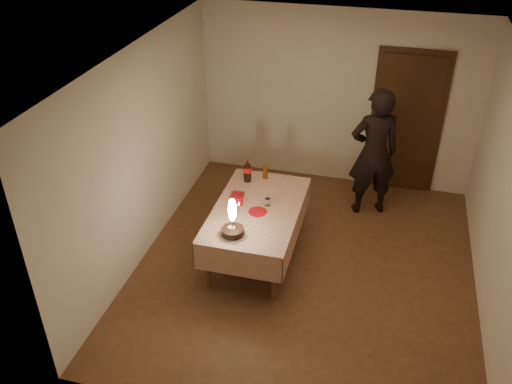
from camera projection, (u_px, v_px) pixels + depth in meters
The scene contains 11 objects.
ground at pixel (305, 267), 6.64m from camera, with size 4.00×4.50×0.01m, color brown.
room_shell at pixel (317, 144), 5.82m from camera, with size 4.04×4.54×2.62m.
dining_table at pixel (257, 214), 6.54m from camera, with size 1.02×1.72×0.69m.
birthday_cake at pixel (233, 225), 5.97m from camera, with size 0.32×0.32×0.48m.
red_plate at pixel (258, 212), 6.42m from camera, with size 0.22×0.22×0.01m, color red.
red_cup at pixel (240, 201), 6.53m from camera, with size 0.08×0.08×0.10m, color red.
clear_cup at pixel (268, 202), 6.52m from camera, with size 0.07×0.07×0.09m, color white.
napkin_stack at pixel (237, 195), 6.73m from camera, with size 0.15×0.15×0.02m, color #A5121B.
cola_bottle at pixel (247, 171), 6.95m from camera, with size 0.10×0.10×0.32m.
amber_bottle_left at pixel (265, 170), 7.03m from camera, with size 0.06×0.06×0.25m.
photographer at pixel (374, 153), 7.23m from camera, with size 0.77×0.64×1.82m.
Camera 1 is at (0.73, -5.13, 4.30)m, focal length 38.00 mm.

